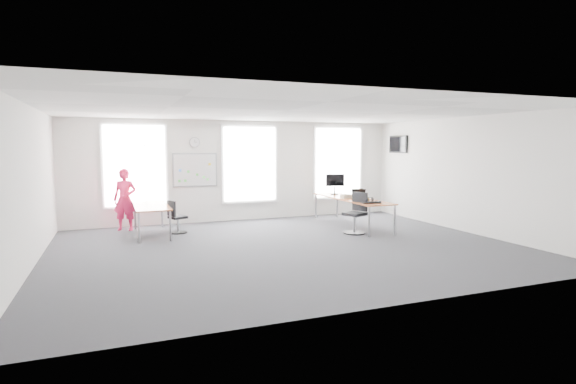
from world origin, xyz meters
name	(u,v)px	position (x,y,z in m)	size (l,w,h in m)	color
floor	(288,247)	(0.00, 0.00, 0.00)	(10.00, 10.00, 0.00)	#252529
ceiling	(288,111)	(0.00, 0.00, 3.00)	(10.00, 10.00, 0.00)	white
wall_back	(240,171)	(0.00, 4.00, 1.50)	(10.00, 10.00, 0.00)	white
wall_front	(394,200)	(0.00, -4.00, 1.50)	(10.00, 10.00, 0.00)	white
wall_left	(28,187)	(-5.00, 0.00, 1.50)	(10.00, 10.00, 0.00)	white
wall_right	(467,175)	(5.00, 0.00, 1.50)	(10.00, 10.00, 0.00)	white
window_left	(135,166)	(-3.00, 3.97, 1.70)	(1.60, 0.06, 2.20)	white
window_mid	(250,164)	(0.30, 3.97, 1.70)	(1.60, 0.06, 2.20)	white
window_right	(338,163)	(3.30, 3.97, 1.70)	(1.60, 0.06, 2.20)	white
desk_right	(351,200)	(2.65, 1.88, 0.74)	(0.86, 3.24, 0.79)	#AA6131
desk_left	(151,208)	(-2.71, 2.57, 0.69)	(0.82, 2.06, 0.75)	#AA6131
chair_right	(356,215)	(2.22, 0.86, 0.46)	(0.62, 0.62, 1.05)	black
chair_left	(176,219)	(-2.10, 2.54, 0.37)	(0.50, 0.50, 0.85)	black
person	(125,199)	(-3.31, 3.46, 0.83)	(0.60, 0.40, 1.65)	#CE1B4A
whiteboard	(195,170)	(-1.35, 3.97, 1.55)	(1.20, 0.03, 0.90)	silver
wall_clock	(195,142)	(-1.35, 3.97, 2.35)	(0.30, 0.30, 0.04)	gray
tv	(398,144)	(4.95, 3.00, 2.30)	(0.06, 0.90, 0.55)	black
keyboard	(371,203)	(2.54, 0.66, 0.80)	(0.48, 0.17, 0.02)	black
mouse	(380,202)	(2.81, 0.69, 0.81)	(0.08, 0.12, 0.05)	black
lens_cap	(371,201)	(2.74, 1.02, 0.79)	(0.06, 0.06, 0.01)	black
headphones	(370,199)	(2.75, 1.07, 0.84)	(0.18, 0.10, 0.11)	black
laptop_sleeve	(358,194)	(2.71, 1.60, 0.93)	(0.35, 0.21, 0.28)	black
paper_stack	(347,196)	(2.51, 1.92, 0.84)	(0.29, 0.22, 0.10)	beige
monitor	(335,182)	(2.64, 2.88, 1.16)	(0.54, 0.23, 0.62)	black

